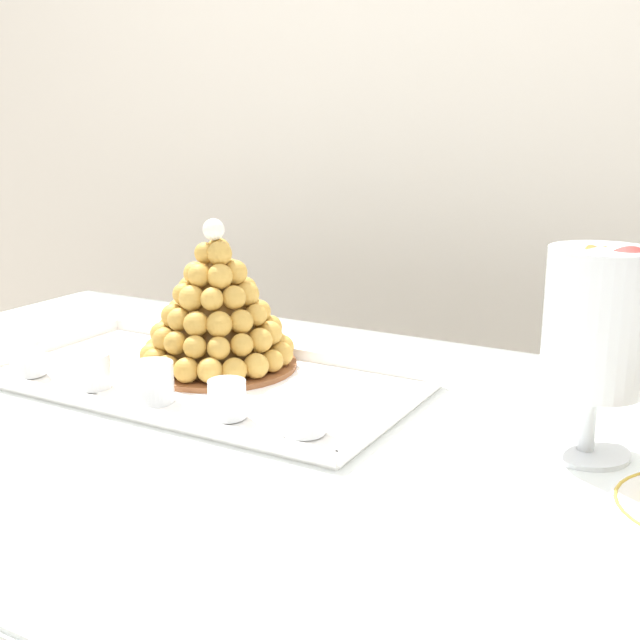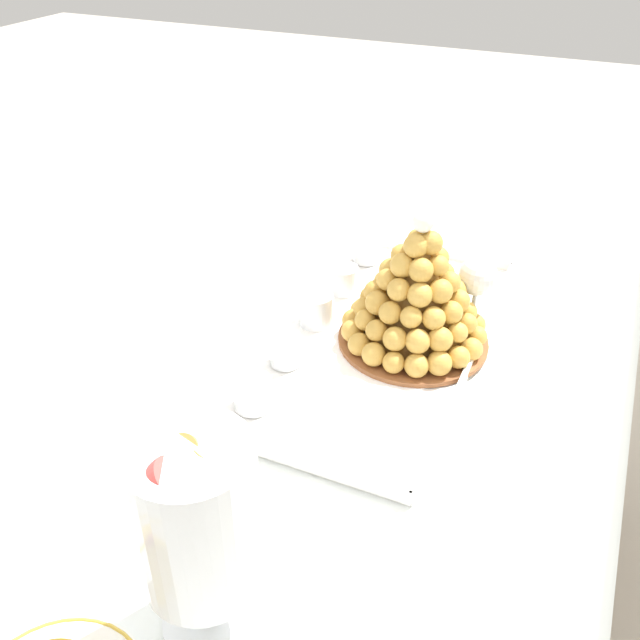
# 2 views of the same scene
# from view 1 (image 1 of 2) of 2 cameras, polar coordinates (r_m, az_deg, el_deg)

# --- Properties ---
(backdrop_wall) EXTENTS (4.80, 0.10, 2.50)m
(backdrop_wall) POSITION_cam_1_polar(r_m,az_deg,el_deg) (1.96, 11.67, 16.74)
(backdrop_wall) COLOR silver
(backdrop_wall) RESTS_ON ground_plane
(buffet_table) EXTENTS (1.50, 0.96, 0.77)m
(buffet_table) POSITION_cam_1_polar(r_m,az_deg,el_deg) (1.14, -6.42, -10.93)
(buffet_table) COLOR brown
(buffet_table) RESTS_ON ground_plane
(serving_tray) EXTENTS (0.66, 0.34, 0.02)m
(serving_tray) POSITION_cam_1_polar(r_m,az_deg,el_deg) (1.21, -8.65, -4.37)
(serving_tray) COLOR white
(serving_tray) RESTS_ON buffet_table
(croquembouche) EXTENTS (0.25, 0.25, 0.24)m
(croquembouche) POSITION_cam_1_polar(r_m,az_deg,el_deg) (1.24, -7.49, 0.54)
(croquembouche) COLOR brown
(croquembouche) RESTS_ON serving_tray
(dessert_cup_left) EXTENTS (0.05, 0.05, 0.06)m
(dessert_cup_left) POSITION_cam_1_polar(r_m,az_deg,el_deg) (1.29, -20.39, -2.61)
(dessert_cup_left) COLOR silver
(dessert_cup_left) RESTS_ON serving_tray
(dessert_cup_mid_left) EXTENTS (0.05, 0.05, 0.05)m
(dessert_cup_mid_left) POSITION_cam_1_polar(r_m,az_deg,el_deg) (1.20, -16.11, -3.62)
(dessert_cup_mid_left) COLOR silver
(dessert_cup_mid_left) RESTS_ON serving_tray
(dessert_cup_centre) EXTENTS (0.06, 0.06, 0.06)m
(dessert_cup_centre) POSITION_cam_1_polar(r_m,az_deg,el_deg) (1.12, -11.99, -4.53)
(dessert_cup_centre) COLOR silver
(dessert_cup_centre) RESTS_ON serving_tray
(dessert_cup_mid_right) EXTENTS (0.05, 0.05, 0.05)m
(dessert_cup_mid_right) POSITION_cam_1_polar(r_m,az_deg,el_deg) (1.05, -6.73, -5.78)
(dessert_cup_mid_right) COLOR silver
(dessert_cup_mid_right) RESTS_ON serving_tray
(dessert_cup_right) EXTENTS (0.06, 0.06, 0.05)m
(dessert_cup_right) POSITION_cam_1_polar(r_m,az_deg,el_deg) (1.00, -1.22, -6.92)
(dessert_cup_right) COLOR silver
(dessert_cup_right) RESTS_ON serving_tray
(macaron_goblet) EXTENTS (0.12, 0.12, 0.26)m
(macaron_goblet) POSITION_cam_1_polar(r_m,az_deg,el_deg) (0.96, 19.32, -0.35)
(macaron_goblet) COLOR white
(macaron_goblet) RESTS_ON buffet_table
(wine_glass) EXTENTS (0.07, 0.07, 0.14)m
(wine_glass) POSITION_cam_1_polar(r_m,az_deg,el_deg) (1.35, -8.28, 1.85)
(wine_glass) COLOR silver
(wine_glass) RESTS_ON buffet_table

